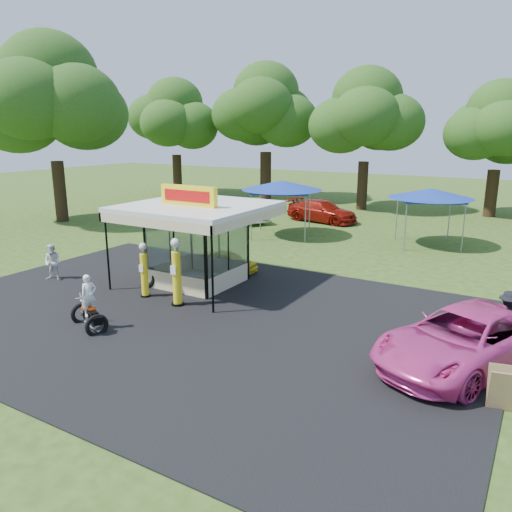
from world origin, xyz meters
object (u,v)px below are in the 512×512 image
object	(u,v)px
gas_pump_right	(177,274)
motorcycle	(89,308)
spectator_west	(53,262)
spectator_east_a	(508,320)
bg_car_a	(245,211)
tent_west	(282,186)
bg_car_b	(322,211)
a_frame_sign	(501,389)
kiosk_car	(228,261)
pink_sedan	(464,339)
gas_station_kiosk	(198,243)
gas_pump_left	(144,271)
tent_east	(431,194)

from	to	relation	value
gas_pump_right	motorcycle	size ratio (longest dim) A/B	1.32
spectator_west	spectator_east_a	xyz separation A→B (m)	(17.40, 2.29, 0.11)
gas_pump_right	bg_car_a	distance (m)	17.45
spectator_east_a	tent_west	bearing A→B (deg)	-58.61
spectator_east_a	bg_car_b	world-z (taller)	spectator_east_a
a_frame_sign	kiosk_car	world-z (taller)	a_frame_sign
kiosk_car	pink_sedan	xyz separation A→B (m)	(10.79, -4.55, 0.32)
spectator_east_a	tent_west	xyz separation A→B (m)	(-13.24, 10.80, 2.15)
gas_station_kiosk	spectator_east_a	distance (m)	11.74
gas_pump_left	motorcycle	world-z (taller)	gas_pump_left
pink_sedan	bg_car_a	size ratio (longest dim) A/B	1.25
kiosk_car	spectator_west	distance (m)	7.56
kiosk_car	tent_west	xyz separation A→B (m)	(-1.54, 8.15, 2.56)
bg_car_b	tent_west	distance (m)	6.12
motorcycle	spectator_west	size ratio (longest dim) A/B	1.23
gas_pump_right	gas_station_kiosk	bearing A→B (deg)	110.65
gas_pump_right	motorcycle	bearing A→B (deg)	-107.50
spectator_west	bg_car_b	distance (m)	19.27
gas_station_kiosk	pink_sedan	xyz separation A→B (m)	(10.79, -2.34, -0.98)
gas_station_kiosk	spectator_east_a	world-z (taller)	gas_station_kiosk
spectator_east_a	spectator_west	bearing A→B (deg)	-11.89
gas_pump_right	bg_car_a	xyz separation A→B (m)	(-7.03, 15.97, -0.47)
kiosk_car	spectator_west	xyz separation A→B (m)	(-5.70, -4.95, 0.31)
spectator_west	spectator_east_a	world-z (taller)	spectator_east_a
gas_pump_left	kiosk_car	distance (m)	4.73
spectator_west	tent_east	bearing A→B (deg)	28.94
pink_sedan	tent_east	xyz separation A→B (m)	(-4.14, 14.60, 2.09)
tent_east	gas_pump_right	bearing A→B (deg)	-110.99
gas_pump_right	spectator_west	size ratio (longest dim) A/B	1.62
gas_station_kiosk	spectator_west	size ratio (longest dim) A/B	3.43
a_frame_sign	kiosk_car	bearing A→B (deg)	139.11
spectator_east_a	bg_car_a	bearing A→B (deg)	-57.37
gas_pump_right	tent_west	size ratio (longest dim) A/B	0.53
gas_station_kiosk	bg_car_a	bearing A→B (deg)	114.33
a_frame_sign	tent_west	world-z (taller)	tent_west
spectator_west	kiosk_car	bearing A→B (deg)	19.35
spectator_west	spectator_east_a	bearing A→B (deg)	-14.08
kiosk_car	bg_car_b	size ratio (longest dim) A/B	0.55
bg_car_b	gas_station_kiosk	bearing A→B (deg)	-165.60
gas_pump_right	a_frame_sign	world-z (taller)	gas_pump_right
gas_pump_left	spectator_west	xyz separation A→B (m)	(-4.96, -0.31, -0.25)
gas_station_kiosk	spectator_east_a	size ratio (longest dim) A/B	3.02
gas_pump_left	spectator_east_a	xyz separation A→B (m)	(12.44, 1.98, -0.14)
gas_pump_left	bg_car_a	size ratio (longest dim) A/B	0.47
kiosk_car	gas_station_kiosk	bearing A→B (deg)	-180.00
spectator_west	tent_east	world-z (taller)	tent_east
pink_sedan	tent_west	size ratio (longest dim) A/B	1.20
bg_car_a	spectator_east_a	bearing A→B (deg)	-96.36
a_frame_sign	tent_east	xyz separation A→B (m)	(-5.25, 16.49, 2.36)
bg_car_b	motorcycle	bearing A→B (deg)	-166.96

